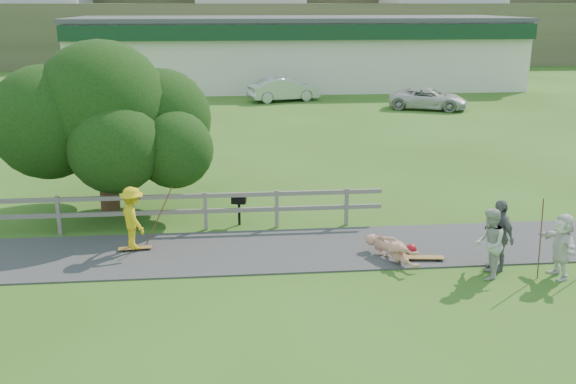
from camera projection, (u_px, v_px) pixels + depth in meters
name	position (u px, v px, depth m)	size (l,w,h in m)	color
ground	(288.00, 274.00, 15.12)	(260.00, 260.00, 0.00)	#335719
path	(282.00, 250.00, 16.54)	(34.00, 3.00, 0.04)	#363638
fence	(110.00, 208.00, 17.63)	(15.05, 0.10, 1.10)	slate
strip_mall	(296.00, 52.00, 48.08)	(32.50, 10.75, 5.10)	silver
skater_rider	(133.00, 222.00, 16.28)	(1.04, 0.60, 1.62)	yellow
skater_fallen	(392.00, 249.00, 15.81)	(1.74, 0.42, 0.63)	tan
spectator_a	(489.00, 244.00, 14.72)	(0.81, 0.63, 1.67)	#B8B8B4
spectator_b	(499.00, 235.00, 15.15)	(1.03, 0.43, 1.75)	slate
spectator_d	(561.00, 246.00, 14.76)	(1.44, 0.46, 1.55)	silver
car_silver	(284.00, 89.00, 41.22)	(1.58, 4.54, 1.49)	silver
car_white	(428.00, 99.00, 38.09)	(2.12, 4.59, 1.28)	silver
tree	(105.00, 139.00, 18.95)	(6.25, 6.25, 4.53)	black
bbq	(239.00, 210.00, 18.34)	(0.40, 0.31, 0.87)	black
longboard_rider	(135.00, 250.00, 16.49)	(0.84, 0.21, 0.09)	brown
longboard_fallen	(424.00, 259.00, 15.87)	(0.99, 0.24, 0.11)	brown
helmet	(411.00, 249.00, 16.25)	(0.29, 0.29, 0.29)	#A3111C
pole_rider	(159.00, 213.00, 16.69)	(0.03, 0.03, 1.75)	brown
pole_spec_left	(540.00, 239.00, 14.62)	(0.03, 0.03, 1.95)	brown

